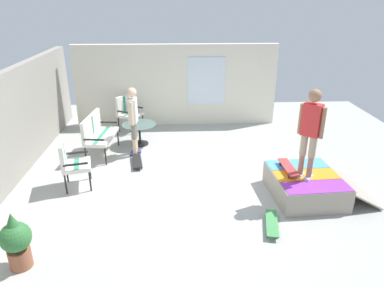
% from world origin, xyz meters
% --- Properties ---
extents(ground_plane, '(12.00, 12.00, 0.10)m').
position_xyz_m(ground_plane, '(0.00, 0.00, -0.05)').
color(ground_plane, '#A8A8A3').
extents(back_wall_cinderblock, '(9.00, 0.20, 2.28)m').
position_xyz_m(back_wall_cinderblock, '(0.00, 4.00, 1.14)').
color(back_wall_cinderblock, gray).
rests_on(back_wall_cinderblock, ground_plane).
extents(house_facade, '(0.23, 6.00, 2.41)m').
position_xyz_m(house_facade, '(3.80, 0.49, 1.21)').
color(house_facade, silver).
rests_on(house_facade, ground_plane).
extents(skate_ramp, '(1.52, 1.97, 0.48)m').
position_xyz_m(skate_ramp, '(-0.67, -2.02, 0.24)').
color(skate_ramp, gray).
rests_on(skate_ramp, ground_plane).
extents(patio_bench, '(1.30, 0.68, 1.02)m').
position_xyz_m(patio_bench, '(1.55, 2.47, 0.62)').
color(patio_bench, black).
rests_on(patio_bench, ground_plane).
extents(patio_chair_near_house, '(0.82, 0.79, 1.02)m').
position_xyz_m(patio_chair_near_house, '(3.32, 1.95, 0.61)').
color(patio_chair_near_house, black).
rests_on(patio_chair_near_house, ground_plane).
extents(patio_chair_by_wall, '(0.73, 0.68, 1.02)m').
position_xyz_m(patio_chair_by_wall, '(-0.09, 2.68, 0.61)').
color(patio_chair_by_wall, black).
rests_on(patio_chair_by_wall, ground_plane).
extents(patio_table, '(0.90, 0.90, 0.57)m').
position_xyz_m(patio_table, '(2.16, 1.49, 0.40)').
color(patio_table, black).
rests_on(patio_table, ground_plane).
extents(person_watching, '(0.48, 0.26, 1.70)m').
position_xyz_m(person_watching, '(1.51, 1.55, 0.99)').
color(person_watching, navy).
rests_on(person_watching, ground_plane).
extents(person_skater, '(0.37, 0.38, 1.72)m').
position_xyz_m(person_skater, '(-0.79, -1.91, 1.49)').
color(person_skater, silver).
rests_on(person_skater, skate_ramp).
extents(skateboard_by_bench, '(0.82, 0.32, 0.10)m').
position_xyz_m(skateboard_by_bench, '(0.94, 1.46, 0.08)').
color(skateboard_by_bench, black).
rests_on(skateboard_by_bench, ground_plane).
extents(skateboard_spare, '(0.82, 0.36, 0.10)m').
position_xyz_m(skateboard_spare, '(-1.67, -1.10, 0.08)').
color(skateboard_spare, '#3F8C4C').
rests_on(skateboard_spare, ground_plane).
extents(skateboard_on_ramp, '(0.81, 0.22, 0.10)m').
position_xyz_m(skateboard_on_ramp, '(-0.52, -1.68, 0.56)').
color(skateboard_on_ramp, '#B23838').
rests_on(skateboard_on_ramp, skate_ramp).
extents(potted_plant, '(0.44, 0.44, 0.92)m').
position_xyz_m(potted_plant, '(-2.44, 2.83, 0.47)').
color(potted_plant, brown).
rests_on(potted_plant, ground_plane).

